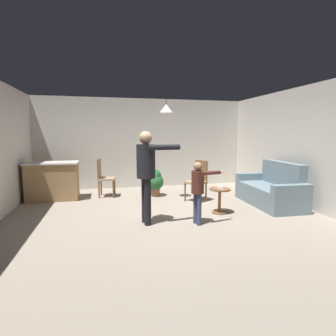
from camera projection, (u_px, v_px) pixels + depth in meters
ground at (167, 217)px, 5.31m from camera, size 7.68×7.68×0.00m
wall_back at (143, 143)px, 8.22m from camera, size 6.40×0.10×2.70m
wall_right at (308, 147)px, 5.86m from camera, size 0.10×6.40×2.70m
couch_floral at (271, 191)px, 6.21m from camera, size 0.93×1.84×1.00m
kitchen_counter at (53, 181)px, 6.65m from camera, size 1.26×0.66×0.95m
side_table_by_couch at (220, 198)px, 5.55m from camera, size 0.44×0.44×0.52m
person_adult at (147, 167)px, 4.81m from camera, size 0.86×0.49×1.69m
person_child at (198, 186)px, 4.81m from camera, size 0.62×0.33×1.15m
dining_chair_by_counter at (198, 179)px, 6.53m from camera, size 0.56×0.56×1.00m
dining_chair_near_wall at (104, 176)px, 6.98m from camera, size 0.47×0.47×1.00m
potted_plant_corner at (155, 181)px, 7.08m from camera, size 0.47×0.47×0.72m
spare_remote_on_table at (221, 188)px, 5.53m from camera, size 0.12×0.12×0.04m
ceiling_light_pendant at (166, 108)px, 6.39m from camera, size 0.32×0.32×0.55m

